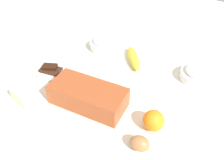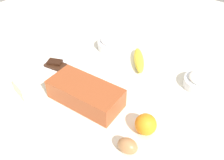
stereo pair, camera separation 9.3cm
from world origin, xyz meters
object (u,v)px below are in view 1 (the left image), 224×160
object	(u,v)px
flour_bowl	(196,74)
loaf_pan	(88,96)
butter_block	(25,95)
chocolate_plate	(51,71)
orange_fruit	(154,120)
banana	(134,58)
sugar_bowl	(103,44)
egg_near_butter	(140,143)

from	to	relation	value
flour_bowl	loaf_pan	bearing A→B (deg)	52.58
butter_block	chocolate_plate	size ratio (longest dim) A/B	0.69
flour_bowl	orange_fruit	world-z (taller)	orange_fruit
banana	orange_fruit	distance (m)	0.39
banana	sugar_bowl	bearing A→B (deg)	-3.18
sugar_bowl	egg_near_butter	distance (m)	0.60
loaf_pan	chocolate_plate	xyz separation A→B (m)	(0.26, -0.06, -0.03)
loaf_pan	butter_block	world-z (taller)	loaf_pan
orange_fruit	egg_near_butter	size ratio (longest dim) A/B	1.11
butter_block	sugar_bowl	bearing A→B (deg)	-93.16
banana	chocolate_plate	size ratio (longest dim) A/B	1.46
flour_bowl	egg_near_butter	xyz separation A→B (m)	(0.03, 0.43, -0.00)
orange_fruit	flour_bowl	bearing A→B (deg)	-95.29
chocolate_plate	flour_bowl	bearing A→B (deg)	-149.83
loaf_pan	chocolate_plate	world-z (taller)	loaf_pan
orange_fruit	egg_near_butter	xyz separation A→B (m)	(-0.00, 0.10, -0.01)
banana	orange_fruit	world-z (taller)	orange_fruit
loaf_pan	butter_block	distance (m)	0.24
butter_block	egg_near_butter	world-z (taller)	butter_block
sugar_bowl	butter_block	world-z (taller)	sugar_bowl
chocolate_plate	butter_block	bearing A→B (deg)	105.41
butter_block	loaf_pan	bearing A→B (deg)	-148.96
flour_bowl	banana	distance (m)	0.28
egg_near_butter	chocolate_plate	world-z (taller)	egg_near_butter
egg_near_butter	butter_block	bearing A→B (deg)	7.60
butter_block	egg_near_butter	xyz separation A→B (m)	(-0.46, -0.06, -0.01)
loaf_pan	banana	size ratio (longest dim) A/B	1.56
chocolate_plate	loaf_pan	bearing A→B (deg)	167.84
banana	egg_near_butter	size ratio (longest dim) A/B	2.91
loaf_pan	butter_block	size ratio (longest dim) A/B	3.28
loaf_pan	egg_near_butter	bearing A→B (deg)	157.91
sugar_bowl	banana	xyz separation A→B (m)	(-0.18, 0.01, -0.01)
loaf_pan	flour_bowl	distance (m)	0.47
flour_bowl	egg_near_butter	distance (m)	0.43
loaf_pan	sugar_bowl	world-z (taller)	loaf_pan
flour_bowl	orange_fruit	bearing A→B (deg)	84.71
flour_bowl	orange_fruit	distance (m)	0.34
loaf_pan	orange_fruit	distance (m)	0.25
banana	chocolate_plate	distance (m)	0.38
orange_fruit	sugar_bowl	bearing A→B (deg)	-35.62
banana	butter_block	distance (m)	0.50
banana	orange_fruit	bearing A→B (deg)	129.78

